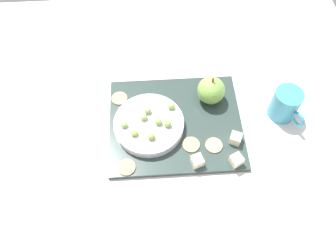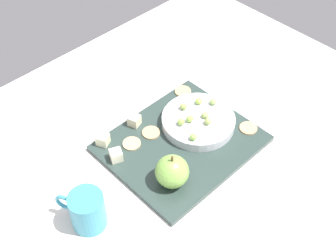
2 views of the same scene
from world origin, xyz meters
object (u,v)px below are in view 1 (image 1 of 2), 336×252
Objects in this scene: cracker_1 at (191,145)px; cracker_3 at (214,145)px; apple_whole at (211,90)px; grape_7 at (158,122)px; grape_4 at (148,110)px; grape_6 at (124,125)px; grape_5 at (168,124)px; cup at (286,106)px; platter at (175,123)px; grape_0 at (144,117)px; grape_1 at (134,133)px; cracker_0 at (120,98)px; grape_3 at (151,137)px; cheese_cube_0 at (236,138)px; serving_dish at (149,125)px; cheese_cube_1 at (197,161)px; cracker_2 at (127,167)px; cheese_cube_2 at (236,160)px; grape_2 at (171,106)px.

cracker_1 is 1.00× the size of cracker_3.
apple_whole reaches higher than grape_7.
grape_4 is 1.00× the size of grape_6.
grape_5 is 0.18× the size of cup.
apple_whole reaches higher than platter.
platter is at bearing -179.58° from grape_0.
cup reaches higher than grape_0.
apple_whole is 14.78cm from cracker_1.
grape_1 is at bearing -10.13° from cracker_1.
cracker_0 is 2.36× the size of grape_4.
cheese_cube_0 is at bearing 177.81° from grape_3.
serving_dish is at bearing -136.41° from grape_1.
cheese_cube_1 is (5.27, 17.82, -2.23)cm from apple_whole.
cracker_3 is (-20.48, -4.27, 0.00)cm from cracker_2.
grape_0 is (20.49, -11.61, 1.75)cm from cheese_cube_2.
cheese_cube_1 is 11.80cm from grape_3.
grape_4 is at bearing -88.09° from serving_dish.
grape_1 is (18.39, -2.87, 2.82)cm from cracker_3.
grape_3 reaches higher than grape_1.
cracker_2 is at bearing 91.77° from grape_6.
grape_1 is 1.00× the size of grape_5.
grape_3 is at bearing 64.32° from grape_7.
grape_7 reaches higher than cracker_1.
cheese_cube_1 is at bearing 28.18° from cheese_cube_0.
grape_3 is (9.22, -1.15, 2.88)cm from cracker_1.
grape_4 is (9.78, -8.49, 2.89)cm from cracker_1.
cracker_1 is 12.92cm from grape_0.
grape_0 reaches higher than cracker_3.
cheese_cube_2 is (-8.86, 0.36, 0.00)cm from cheese_cube_1.
grape_4 reaches higher than cracker_0.
grape_4 reaches higher than grape_1.
cheese_cube_2 is 0.62× the size of cracker_1.
cup is at bearing 163.09° from apple_whole.
cup is at bearing 178.65° from grape_4.
grape_7 is at bearing 124.57° from grape_4.
grape_7 reaches higher than cheese_cube_1.
cracker_3 is at bearing 24.10° from cup.
grape_1 is (19.15, 10.73, -0.46)cm from apple_whole.
grape_4 is at bearing -146.89° from grape_6.
grape_4 reaches higher than cheese_cube_2.
grape_3 is at bearing 37.88° from apple_whole.
grape_5 is 1.00× the size of grape_7.
cheese_cube_2 is 20.11cm from grape_2.
cheese_cube_1 and cheese_cube_2 have the same top height.
grape_1 is at bearing 29.26° from apple_whole.
cracker_2 is (5.46, 10.35, -0.95)cm from serving_dish.
platter is at bearing -136.52° from cracker_2.
grape_1 reaches higher than platter.
cheese_cube_0 is at bearing 165.56° from grape_7.
cracker_3 is (-5.33, 0.54, 0.00)cm from cracker_1.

